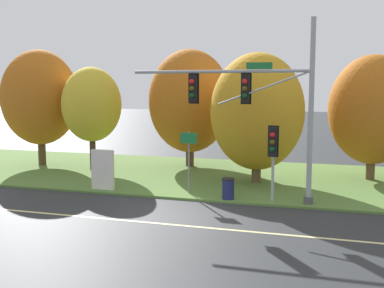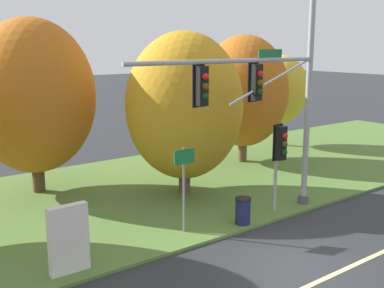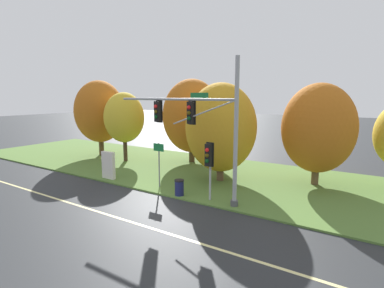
{
  "view_description": "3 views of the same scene",
  "coord_description": "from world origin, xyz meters",
  "px_view_note": "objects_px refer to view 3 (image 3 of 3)",
  "views": [
    {
      "loc": [
        5.44,
        -17.23,
        5.01
      ],
      "look_at": [
        -0.8,
        2.96,
        2.46
      ],
      "focal_mm": 45.0,
      "sensor_mm": 36.0,
      "label": 1
    },
    {
      "loc": [
        -10.0,
        -8.49,
        6.19
      ],
      "look_at": [
        -0.2,
        4.36,
        2.8
      ],
      "focal_mm": 45.0,
      "sensor_mm": 36.0,
      "label": 2
    },
    {
      "loc": [
        10.57,
        -10.76,
        5.87
      ],
      "look_at": [
        1.56,
        3.2,
        3.15
      ],
      "focal_mm": 28.0,
      "sensor_mm": 36.0,
      "label": 3
    }
  ],
  "objects_px": {
    "info_kiosk": "(108,165)",
    "tree_nearest_road": "(100,112)",
    "tree_mid_verge": "(221,128)",
    "tree_tall_centre": "(318,128)",
    "tree_left_of_mast": "(124,118)",
    "trash_bin": "(179,187)",
    "route_sign_post": "(159,158)",
    "tree_behind_signpost": "(192,116)",
    "traffic_signal_mast": "(200,122)",
    "pedestrian_signal_near_kerb": "(209,159)"
  },
  "relations": [
    {
      "from": "route_sign_post",
      "to": "tree_behind_signpost",
      "type": "distance_m",
      "value": 7.88
    },
    {
      "from": "traffic_signal_mast",
      "to": "tree_behind_signpost",
      "type": "distance_m",
      "value": 9.5
    },
    {
      "from": "tree_tall_centre",
      "to": "trash_bin",
      "type": "height_order",
      "value": "tree_tall_centre"
    },
    {
      "from": "tree_tall_centre",
      "to": "info_kiosk",
      "type": "height_order",
      "value": "tree_tall_centre"
    },
    {
      "from": "tree_left_of_mast",
      "to": "trash_bin",
      "type": "relative_size",
      "value": 6.47
    },
    {
      "from": "route_sign_post",
      "to": "trash_bin",
      "type": "xyz_separation_m",
      "value": [
        2.01,
        -0.66,
        -1.39
      ]
    },
    {
      "from": "pedestrian_signal_near_kerb",
      "to": "route_sign_post",
      "type": "distance_m",
      "value": 3.97
    },
    {
      "from": "trash_bin",
      "to": "tree_left_of_mast",
      "type": "bearing_deg",
      "value": 152.03
    },
    {
      "from": "pedestrian_signal_near_kerb",
      "to": "tree_mid_verge",
      "type": "xyz_separation_m",
      "value": [
        -1.35,
        3.97,
        1.25
      ]
    },
    {
      "from": "pedestrian_signal_near_kerb",
      "to": "tree_mid_verge",
      "type": "relative_size",
      "value": 0.49
    },
    {
      "from": "tree_mid_verge",
      "to": "tree_tall_centre",
      "type": "distance_m",
      "value": 6.18
    },
    {
      "from": "tree_behind_signpost",
      "to": "info_kiosk",
      "type": "height_order",
      "value": "tree_behind_signpost"
    },
    {
      "from": "tree_mid_verge",
      "to": "info_kiosk",
      "type": "xyz_separation_m",
      "value": [
        -6.72,
        -3.87,
        -2.68
      ]
    },
    {
      "from": "pedestrian_signal_near_kerb",
      "to": "trash_bin",
      "type": "relative_size",
      "value": 3.5
    },
    {
      "from": "tree_nearest_road",
      "to": "tree_mid_verge",
      "type": "relative_size",
      "value": 1.08
    },
    {
      "from": "tree_behind_signpost",
      "to": "tree_mid_verge",
      "type": "bearing_deg",
      "value": -38.63
    },
    {
      "from": "tree_tall_centre",
      "to": "trash_bin",
      "type": "distance_m",
      "value": 9.61
    },
    {
      "from": "tree_nearest_road",
      "to": "tree_left_of_mast",
      "type": "distance_m",
      "value": 4.06
    },
    {
      "from": "trash_bin",
      "to": "info_kiosk",
      "type": "bearing_deg",
      "value": 177.91
    },
    {
      "from": "route_sign_post",
      "to": "tree_left_of_mast",
      "type": "bearing_deg",
      "value": 149.56
    },
    {
      "from": "traffic_signal_mast",
      "to": "route_sign_post",
      "type": "bearing_deg",
      "value": 171.99
    },
    {
      "from": "tree_mid_verge",
      "to": "trash_bin",
      "type": "xyz_separation_m",
      "value": [
        -0.54,
        -4.1,
        -3.15
      ]
    },
    {
      "from": "tree_tall_centre",
      "to": "trash_bin",
      "type": "relative_size",
      "value": 7.04
    },
    {
      "from": "traffic_signal_mast",
      "to": "tree_nearest_road",
      "type": "xyz_separation_m",
      "value": [
        -14.57,
        5.48,
        -0.13
      ]
    },
    {
      "from": "tree_mid_verge",
      "to": "trash_bin",
      "type": "bearing_deg",
      "value": -97.46
    },
    {
      "from": "route_sign_post",
      "to": "tree_tall_centre",
      "type": "height_order",
      "value": "tree_tall_centre"
    },
    {
      "from": "tree_nearest_road",
      "to": "tree_tall_centre",
      "type": "height_order",
      "value": "tree_nearest_road"
    },
    {
      "from": "tree_mid_verge",
      "to": "tree_tall_centre",
      "type": "xyz_separation_m",
      "value": [
        5.65,
        2.52,
        0.06
      ]
    },
    {
      "from": "pedestrian_signal_near_kerb",
      "to": "info_kiosk",
      "type": "xyz_separation_m",
      "value": [
        -8.07,
        0.1,
        -1.43
      ]
    },
    {
      "from": "tree_mid_verge",
      "to": "info_kiosk",
      "type": "bearing_deg",
      "value": -150.08
    },
    {
      "from": "tree_mid_verge",
      "to": "tree_tall_centre",
      "type": "bearing_deg",
      "value": 24.02
    },
    {
      "from": "pedestrian_signal_near_kerb",
      "to": "tree_tall_centre",
      "type": "xyz_separation_m",
      "value": [
        4.3,
        6.49,
        1.31
      ]
    },
    {
      "from": "info_kiosk",
      "to": "tree_nearest_road",
      "type": "bearing_deg",
      "value": 142.48
    },
    {
      "from": "tree_nearest_road",
      "to": "info_kiosk",
      "type": "distance_m",
      "value": 9.52
    },
    {
      "from": "tree_behind_signpost",
      "to": "trash_bin",
      "type": "relative_size",
      "value": 7.68
    },
    {
      "from": "tree_tall_centre",
      "to": "info_kiosk",
      "type": "xyz_separation_m",
      "value": [
        -12.37,
        -6.39,
        -2.74
      ]
    },
    {
      "from": "tree_tall_centre",
      "to": "info_kiosk",
      "type": "relative_size",
      "value": 3.44
    },
    {
      "from": "route_sign_post",
      "to": "info_kiosk",
      "type": "height_order",
      "value": "route_sign_post"
    },
    {
      "from": "route_sign_post",
      "to": "traffic_signal_mast",
      "type": "bearing_deg",
      "value": -8.01
    },
    {
      "from": "pedestrian_signal_near_kerb",
      "to": "tree_tall_centre",
      "type": "bearing_deg",
      "value": 56.47
    },
    {
      "from": "tree_mid_verge",
      "to": "tree_behind_signpost",
      "type": "bearing_deg",
      "value": 141.37
    },
    {
      "from": "pedestrian_signal_near_kerb",
      "to": "info_kiosk",
      "type": "distance_m",
      "value": 8.2
    },
    {
      "from": "tree_nearest_road",
      "to": "tree_mid_verge",
      "type": "distance_m",
      "value": 13.92
    },
    {
      "from": "pedestrian_signal_near_kerb",
      "to": "tree_nearest_road",
      "type": "relative_size",
      "value": 0.46
    },
    {
      "from": "route_sign_post",
      "to": "tree_mid_verge",
      "type": "bearing_deg",
      "value": 53.42
    },
    {
      "from": "tree_behind_signpost",
      "to": "tree_tall_centre",
      "type": "relative_size",
      "value": 1.09
    },
    {
      "from": "traffic_signal_mast",
      "to": "tree_nearest_road",
      "type": "height_order",
      "value": "traffic_signal_mast"
    },
    {
      "from": "tree_left_of_mast",
      "to": "trash_bin",
      "type": "height_order",
      "value": "tree_left_of_mast"
    },
    {
      "from": "tree_left_of_mast",
      "to": "tree_mid_verge",
      "type": "bearing_deg",
      "value": -4.91
    },
    {
      "from": "tree_nearest_road",
      "to": "tree_tall_centre",
      "type": "relative_size",
      "value": 1.09
    }
  ]
}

